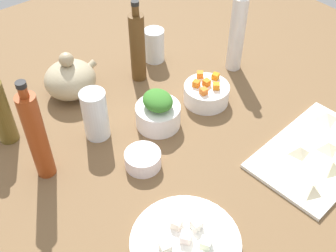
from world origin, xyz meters
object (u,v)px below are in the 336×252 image
bottle_2 (0,111)px  drinking_glass_0 (95,115)px  bowl_greens (158,116)px  bottle_3 (138,47)px  bowl_small_side (143,159)px  bottle_1 (237,33)px  drinking_glass_1 (154,45)px  teapot (70,79)px  plate_tofu (185,242)px  bowl_carrots (206,94)px  cutting_board (317,154)px  bottle_0 (37,136)px

bottle_2 → drinking_glass_0: bottle_2 is taller
bowl_greens → drinking_glass_0: (-14.89, 7.14, 3.90)cm
bowl_greens → bottle_3: bearing=67.1°
bowl_greens → bottle_3: 23.50cm
bowl_small_side → bottle_1: bearing=17.6°
bottle_2 → drinking_glass_1: bearing=4.5°
teapot → bottle_1: (46.44, -20.74, 7.10)cm
bowl_small_side → bottle_1: 50.63cm
plate_tofu → bowl_carrots: 47.42cm
bowl_greens → cutting_board: bearing=-55.5°
bottle_1 → bowl_small_side: bearing=-162.4°
bowl_greens → bottle_3: size_ratio=0.47×
teapot → bottle_2: bottle_2 is taller
bottle_2 → bottle_3: 42.49cm
bottle_1 → drinking_glass_0: bottle_1 is taller
teapot → bowl_small_side: bearing=-91.2°
plate_tofu → bowl_carrots: size_ratio=1.82×
plate_tofu → bottle_0: 40.67cm
bottle_1 → drinking_glass_1: (-16.76, 19.28, -7.19)cm
drinking_glass_0 → drinking_glass_1: bearing=28.3°
cutting_board → bottle_3: size_ratio=1.33×
teapot → bottle_0: bottle_0 is taller
cutting_board → bottle_1: size_ratio=1.18×
teapot → drinking_glass_1: teapot is taller
cutting_board → drinking_glass_1: bearing=95.4°
plate_tofu → bottle_2: size_ratio=1.03×
bottle_0 → drinking_glass_0: (16.81, 3.12, -5.37)cm
bowl_greens → bottle_2: 40.30cm
bowl_carrots → bottle_2: (-50.71, 21.94, 6.95)cm
bowl_carrots → bottle_2: bearing=156.6°
bowl_greens → bowl_small_side: 15.34cm
bowl_carrots → teapot: (-28.24, 27.55, 2.75)cm
bowl_small_side → bowl_carrots: bearing=15.7°
bottle_3 → bottle_0: bearing=-158.0°
plate_tofu → drinking_glass_0: drinking_glass_0 is taller
bottle_0 → bottle_3: 43.47cm
bowl_greens → teapot: (-11.40, 26.43, 2.34)cm
cutting_board → bottle_1: 43.74cm
drinking_glass_0 → bottle_2: bearing=144.2°
bottle_0 → drinking_glass_0: size_ratio=1.97×
bottle_2 → drinking_glass_0: size_ratio=1.64×
bowl_carrots → bowl_greens: bearing=176.2°
bowl_greens → bottle_2: size_ratio=0.53×
cutting_board → bottle_2: (-57.85, 55.69, 9.20)cm
bowl_carrots → bowl_small_side: size_ratio=1.44×
plate_tofu → bottle_0: bearing=109.7°
bowl_small_side → bottle_1: (47.21, 14.98, 10.50)cm
plate_tofu → bowl_small_side: bowl_small_side is taller
cutting_board → bottle_0: size_ratio=1.24×
plate_tofu → teapot: 59.67cm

